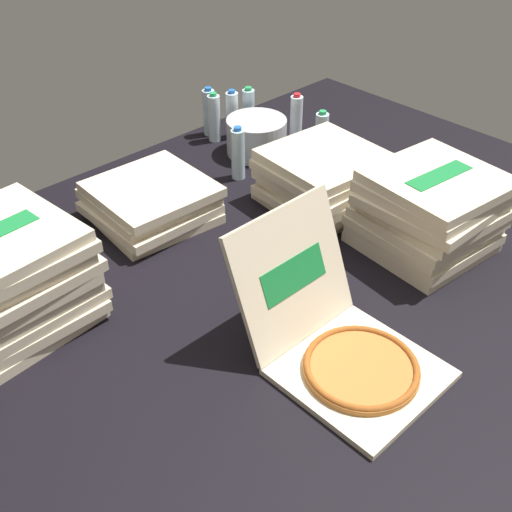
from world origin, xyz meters
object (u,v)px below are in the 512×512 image
Objects in this scene: water_bottle_1 at (214,118)px; water_bottle_6 at (249,112)px; pizza_stack_center_near at (429,212)px; water_bottle_2 at (232,115)px; water_bottle_0 at (296,119)px; pizza_stack_right_far at (151,202)px; pizza_stack_left_near at (10,277)px; water_bottle_4 at (238,154)px; ice_bucket at (256,136)px; open_pizza_box at (342,343)px; pizza_stack_right_near at (324,179)px; water_bottle_3 at (209,112)px; water_bottle_5 at (321,137)px.

water_bottle_1 is 1.00× the size of water_bottle_6.
pizza_stack_center_near is 1.16m from water_bottle_2.
pizza_stack_center_near is 1.99× the size of water_bottle_0.
water_bottle_0 reaches higher than pizza_stack_right_far.
pizza_stack_left_near is 1.13m from water_bottle_4.
pizza_stack_center_near is at bearing -54.23° from pizza_stack_right_far.
water_bottle_6 is at bearing 57.23° from ice_bucket.
water_bottle_2 is at bearing 59.86° from open_pizza_box.
pizza_stack_right_near reaches higher than ice_bucket.
water_bottle_0 is at bearing 48.64° from open_pizza_box.
ice_bucket is 0.30m from water_bottle_3.
pizza_stack_right_far is 0.77m from water_bottle_2.
pizza_stack_center_near is 1.99× the size of water_bottle_2.
water_bottle_2 is 1.00× the size of water_bottle_3.
water_bottle_1 is at bearing 85.55° from pizza_stack_right_near.
water_bottle_0 is at bearing -45.22° from water_bottle_1.
water_bottle_4 is (1.11, 0.19, -0.05)m from pizza_stack_left_near.
water_bottle_4 is (0.52, 1.01, 0.04)m from open_pizza_box.
pizza_stack_center_near is at bearing -84.87° from pizza_stack_right_near.
water_bottle_0 is 0.30m from water_bottle_2.
water_bottle_2 is at bearing 160.05° from water_bottle_6.
water_bottle_5 is (0.84, -0.13, 0.04)m from pizza_stack_right_far.
water_bottle_0 is 1.00× the size of water_bottle_3.
open_pizza_box is 1.35m from ice_bucket.
pizza_stack_right_near is 1.23m from pizza_stack_left_near.
pizza_stack_center_near is 1.14m from water_bottle_6.
ice_bucket is 1.16× the size of water_bottle_1.
water_bottle_5 is (0.90, 0.88, 0.04)m from open_pizza_box.
water_bottle_5 is 0.42m from water_bottle_6.
water_bottle_0 is 1.00× the size of water_bottle_2.
open_pizza_box is at bearing -131.36° from water_bottle_0.
water_bottle_6 is (0.08, -0.03, 0.00)m from water_bottle_2.
water_bottle_2 is 0.11m from water_bottle_3.
pizza_stack_right_near is 1.98× the size of water_bottle_2.
water_bottle_0 is 0.38m from water_bottle_1.
open_pizza_box is 2.42× the size of water_bottle_4.
open_pizza_box is 1.24× the size of pizza_stack_left_near.
open_pizza_box is 1.02m from pizza_stack_left_near.
water_bottle_1 is (0.06, 0.73, 0.00)m from pizza_stack_right_near.
pizza_stack_center_near is 1.19m from water_bottle_1.
pizza_stack_right_near is at bearing -94.45° from water_bottle_1.
water_bottle_2 is (0.71, 0.31, 0.04)m from pizza_stack_right_far.
water_bottle_4 is (-0.10, 0.39, 0.00)m from pizza_stack_right_near.
pizza_stack_right_far is (0.06, 1.01, -0.00)m from open_pizza_box.
pizza_stack_right_near is 0.80m from water_bottle_3.
water_bottle_4 reaches higher than ice_bucket.
water_bottle_6 is (-0.11, 0.21, 0.00)m from water_bottle_0.
open_pizza_box is 1.25m from water_bottle_5.
pizza_stack_right_near is 0.52m from ice_bucket.
open_pizza_box is 1.26× the size of pizza_stack_right_far.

